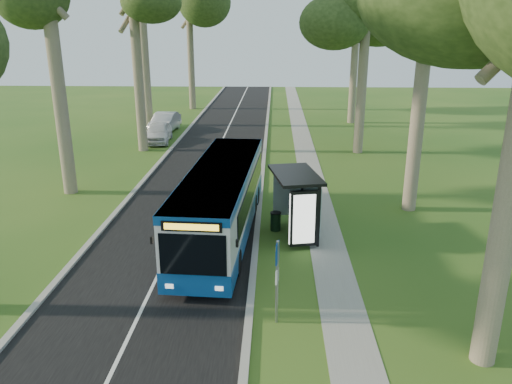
% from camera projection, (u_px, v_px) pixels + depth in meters
% --- Properties ---
extents(ground, '(120.00, 120.00, 0.00)m').
position_uv_depth(ground, '(255.00, 259.00, 19.63)').
color(ground, '#29551A').
rests_on(ground, ground).
extents(road, '(7.00, 100.00, 0.02)m').
position_uv_depth(road, '(202.00, 183.00, 29.24)').
color(road, black).
rests_on(road, ground).
extents(kerb_east, '(0.25, 100.00, 0.12)m').
position_uv_depth(kerb_east, '(262.00, 183.00, 29.10)').
color(kerb_east, '#9E9B93').
rests_on(kerb_east, ground).
extents(kerb_west, '(0.25, 100.00, 0.12)m').
position_uv_depth(kerb_west, '(143.00, 181.00, 29.35)').
color(kerb_west, '#9E9B93').
rests_on(kerb_west, ground).
extents(centre_line, '(0.12, 100.00, 0.00)m').
position_uv_depth(centre_line, '(202.00, 183.00, 29.24)').
color(centre_line, white).
rests_on(centre_line, road).
extents(footpath, '(1.50, 100.00, 0.02)m').
position_uv_depth(footpath, '(313.00, 184.00, 29.00)').
color(footpath, gray).
rests_on(footpath, ground).
extents(bus, '(3.08, 11.77, 3.09)m').
position_uv_depth(bus, '(222.00, 201.00, 21.34)').
color(bus, silver).
rests_on(bus, ground).
extents(bus_stop_sign, '(0.12, 0.38, 2.73)m').
position_uv_depth(bus_stop_sign, '(277.00, 273.00, 14.93)').
color(bus_stop_sign, gray).
rests_on(bus_stop_sign, ground).
extents(bus_shelter, '(2.40, 3.57, 2.82)m').
position_uv_depth(bus_shelter, '(299.00, 195.00, 20.89)').
color(bus_shelter, black).
rests_on(bus_shelter, ground).
extents(litter_bin, '(0.49, 0.49, 0.86)m').
position_uv_depth(litter_bin, '(276.00, 221.00, 22.32)').
color(litter_bin, black).
rests_on(litter_bin, ground).
extents(car_white, '(2.23, 4.74, 1.57)m').
position_uv_depth(car_white, '(158.00, 132.00, 39.47)').
color(car_white, silver).
rests_on(car_white, ground).
extents(car_silver, '(2.05, 5.07, 1.64)m').
position_uv_depth(car_silver, '(165.00, 122.00, 43.38)').
color(car_silver, '#A3A5AA').
rests_on(car_silver, ground).
extents(tree_east_d, '(5.20, 5.20, 14.69)m').
position_uv_depth(tree_east_d, '(358.00, 1.00, 44.38)').
color(tree_east_d, '#7A6B56').
rests_on(tree_east_d, ground).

